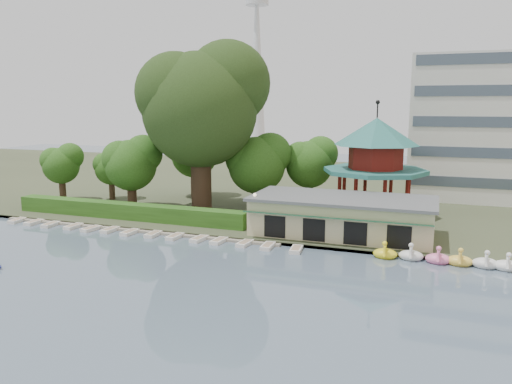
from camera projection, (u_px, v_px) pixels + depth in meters
The scene contains 13 objects.
ground_plane at pixel (141, 303), 34.78m from camera, with size 220.00×220.00×0.00m, color slate.
shore at pixel (314, 186), 82.88m from camera, with size 220.00×70.00×0.40m, color #424930.
embankment at pixel (235, 239), 50.77m from camera, with size 220.00×0.60×0.30m, color gray.
dock at pixel (134, 229), 54.72m from camera, with size 34.00×1.60×0.24m, color gray.
boathouse at pixel (342, 215), 51.35m from camera, with size 18.60×9.39×3.90m.
pavilion at pixel (376, 157), 59.06m from camera, with size 12.40×12.40×13.50m.
broadcast_tower at pixel (257, 45), 172.57m from camera, with size 8.00×8.00×96.00m.
hedge at pixel (127, 211), 58.58m from camera, with size 30.00×2.00×1.80m, color #2D5C1B.
lamp_post at pixel (255, 206), 51.28m from camera, with size 0.36×0.36×4.28m.
big_tree at pixel (202, 101), 61.43m from camera, with size 15.62×14.56×21.14m.
small_trees at pixel (202, 160), 66.78m from camera, with size 39.22×16.75×10.17m.
swan_boats at pixel (499, 264), 41.88m from camera, with size 20.22×2.12×1.92m.
moored_rowboats at pixel (142, 233), 52.82m from camera, with size 35.26×2.77×0.36m.
Camera 1 is at (18.78, -28.19, 13.69)m, focal length 35.00 mm.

